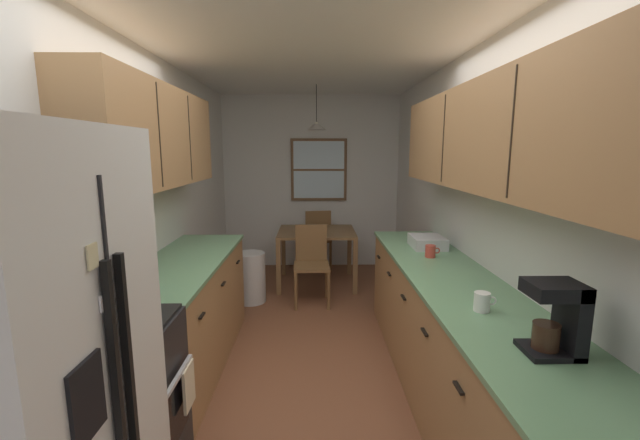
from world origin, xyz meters
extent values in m
plane|color=brown|center=(0.00, 1.00, 0.00)|extent=(12.00, 12.00, 0.00)
cube|color=silver|center=(-1.35, 1.00, 1.27)|extent=(0.10, 9.00, 2.55)
cube|color=silver|center=(1.35, 1.00, 1.27)|extent=(0.10, 9.00, 2.55)
cube|color=silver|center=(0.00, 3.65, 1.27)|extent=(4.40, 0.10, 2.55)
cube|color=white|center=(0.00, 1.00, 2.59)|extent=(4.40, 9.00, 0.08)
cube|color=white|center=(-0.94, -1.28, 0.92)|extent=(0.73, 0.76, 1.83)
cube|color=black|center=(-0.57, -1.28, 0.86)|extent=(0.01, 0.01, 1.65)
cube|color=black|center=(-0.56, -1.24, 0.86)|extent=(0.02, 0.02, 1.17)
cube|color=black|center=(-0.57, -1.44, 1.10)|extent=(0.01, 0.15, 0.22)
cube|color=beige|center=(-0.57, -1.35, 1.47)|extent=(0.01, 0.05, 0.07)
cube|color=white|center=(-0.57, -1.32, 1.33)|extent=(0.01, 0.04, 0.05)
cube|color=black|center=(-0.99, -0.58, 0.45)|extent=(0.62, 0.59, 0.90)
cube|color=black|center=(-0.67, -0.58, 0.42)|extent=(0.01, 0.41, 0.30)
cube|color=silver|center=(-0.65, -0.58, 0.63)|extent=(0.02, 0.47, 0.02)
cube|color=black|center=(-0.99, -0.58, 0.91)|extent=(0.59, 0.56, 0.02)
cube|color=black|center=(-1.27, -0.58, 1.00)|extent=(0.06, 0.59, 0.20)
cylinder|color=#2D2D2D|center=(-1.13, -0.71, 0.93)|extent=(0.15, 0.15, 0.01)
cylinder|color=#2D2D2D|center=(-1.13, -0.45, 0.93)|extent=(0.15, 0.15, 0.01)
cylinder|color=#2D2D2D|center=(-0.85, -0.71, 0.93)|extent=(0.15, 0.15, 0.01)
cylinder|color=#2D2D2D|center=(-0.85, -0.45, 0.93)|extent=(0.15, 0.15, 0.01)
cube|color=black|center=(-1.11, -0.58, 1.63)|extent=(0.38, 0.60, 0.33)
cube|color=black|center=(-0.92, -0.64, 1.63)|extent=(0.01, 0.36, 0.21)
cube|color=#2D2D33|center=(-0.92, -0.38, 1.63)|extent=(0.01, 0.12, 0.21)
cube|color=#A87A4C|center=(-1.00, 0.67, 0.43)|extent=(0.60, 1.90, 0.87)
cube|color=#6B9E70|center=(-1.00, 0.67, 0.89)|extent=(0.63, 1.92, 0.03)
cube|color=black|center=(-0.69, 0.04, 0.70)|extent=(0.02, 0.10, 0.01)
cube|color=black|center=(-0.69, 0.67, 0.70)|extent=(0.02, 0.10, 0.01)
cube|color=black|center=(-0.69, 1.31, 0.70)|extent=(0.02, 0.10, 0.01)
cube|color=#A87A4C|center=(-1.14, 0.62, 1.85)|extent=(0.32, 2.00, 0.74)
cube|color=#2D2319|center=(-0.98, 0.29, 1.85)|extent=(0.01, 0.01, 0.68)
cube|color=#2D2319|center=(-0.98, 0.95, 1.85)|extent=(0.01, 0.01, 0.68)
cube|color=#A87A4C|center=(1.00, 0.06, 0.43)|extent=(0.60, 3.39, 0.87)
cube|color=#6B9E70|center=(1.00, 0.06, 0.89)|extent=(0.63, 3.41, 0.03)
cube|color=black|center=(0.69, -0.78, 0.70)|extent=(0.02, 0.10, 0.01)
cube|color=black|center=(0.69, -0.22, 0.70)|extent=(0.02, 0.10, 0.01)
cube|color=black|center=(0.69, 0.35, 0.70)|extent=(0.02, 0.10, 0.01)
cube|color=black|center=(0.69, 0.91, 0.70)|extent=(0.02, 0.10, 0.01)
cube|color=black|center=(0.69, 1.48, 0.70)|extent=(0.02, 0.10, 0.01)
cube|color=#A87A4C|center=(1.14, 0.01, 1.84)|extent=(0.32, 3.09, 0.67)
cube|color=#2D2319|center=(0.98, -0.49, 1.84)|extent=(0.01, 0.01, 0.62)
cube|color=#2D2319|center=(0.98, 0.52, 1.84)|extent=(0.01, 0.01, 0.62)
cube|color=brown|center=(0.08, 2.71, 0.70)|extent=(0.99, 0.86, 0.03)
cube|color=brown|center=(-0.39, 2.31, 0.34)|extent=(0.06, 0.06, 0.69)
cube|color=brown|center=(0.54, 2.31, 0.34)|extent=(0.06, 0.06, 0.69)
cube|color=brown|center=(-0.39, 3.11, 0.34)|extent=(0.06, 0.06, 0.69)
cube|color=brown|center=(0.54, 3.11, 0.34)|extent=(0.06, 0.06, 0.69)
cube|color=brown|center=(0.01, 2.00, 0.45)|extent=(0.41, 0.41, 0.04)
cube|color=brown|center=(0.01, 2.18, 0.68)|extent=(0.37, 0.04, 0.45)
cylinder|color=brown|center=(0.20, 1.82, 0.22)|extent=(0.04, 0.04, 0.43)
cylinder|color=brown|center=(-0.16, 1.81, 0.22)|extent=(0.04, 0.04, 0.43)
cylinder|color=brown|center=(0.19, 2.19, 0.22)|extent=(0.04, 0.04, 0.43)
cylinder|color=brown|center=(-0.18, 2.18, 0.22)|extent=(0.04, 0.04, 0.43)
cube|color=brown|center=(0.08, 3.42, 0.45)|extent=(0.45, 0.45, 0.04)
cube|color=brown|center=(0.10, 3.24, 0.68)|extent=(0.37, 0.08, 0.45)
cylinder|color=brown|center=(-0.13, 3.58, 0.22)|extent=(0.04, 0.04, 0.43)
cylinder|color=brown|center=(0.23, 3.63, 0.22)|extent=(0.04, 0.04, 0.43)
cylinder|color=brown|center=(-0.08, 3.22, 0.22)|extent=(0.04, 0.04, 0.43)
cylinder|color=brown|center=(0.28, 3.27, 0.22)|extent=(0.04, 0.04, 0.43)
cylinder|color=black|center=(0.08, 2.71, 2.33)|extent=(0.01, 0.01, 0.45)
cone|color=#B7B2A8|center=(0.08, 2.71, 2.05)|extent=(0.24, 0.24, 0.10)
sphere|color=white|center=(0.08, 2.71, 2.07)|extent=(0.06, 0.06, 0.06)
cube|color=brown|center=(0.12, 3.58, 1.47)|extent=(0.83, 0.04, 0.92)
cube|color=silver|center=(0.12, 3.56, 1.47)|extent=(0.75, 0.01, 0.84)
cube|color=brown|center=(0.12, 3.56, 1.47)|extent=(0.75, 0.02, 0.03)
cylinder|color=silver|center=(-0.70, 2.09, 0.29)|extent=(0.34, 0.34, 0.59)
cylinder|color=#265999|center=(-1.00, -0.05, 0.98)|extent=(0.13, 0.13, 0.16)
cylinder|color=white|center=(-1.00, -0.05, 1.07)|extent=(0.13, 0.13, 0.02)
cube|color=beige|center=(-0.64, -0.43, 0.50)|extent=(0.02, 0.16, 0.24)
cube|color=black|center=(1.04, -0.85, 0.91)|extent=(0.22, 0.18, 0.02)
cube|color=black|center=(1.12, -0.85, 1.06)|extent=(0.06, 0.18, 0.32)
cube|color=black|center=(1.04, -0.85, 1.19)|extent=(0.22, 0.18, 0.06)
cylinder|color=#331E14|center=(1.02, -0.85, 0.98)|extent=(0.11, 0.11, 0.11)
cylinder|color=#BF3F33|center=(0.98, 0.72, 0.95)|extent=(0.08, 0.08, 0.10)
torus|color=#BF3F33|center=(1.04, 0.72, 0.95)|extent=(0.05, 0.01, 0.05)
cylinder|color=white|center=(0.94, -0.39, 0.95)|extent=(0.08, 0.08, 0.10)
torus|color=white|center=(1.00, -0.39, 0.96)|extent=(0.05, 0.01, 0.05)
cube|color=silver|center=(1.05, 1.05, 0.95)|extent=(0.28, 0.34, 0.10)
cylinder|color=silver|center=(0.00, 2.63, 0.75)|extent=(0.17, 0.17, 0.06)
camera|label=1|loc=(0.04, -2.43, 1.76)|focal=22.58mm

